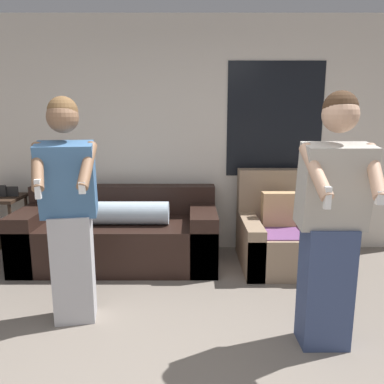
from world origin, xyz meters
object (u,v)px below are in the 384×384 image
(side_table, at_px, (2,206))
(person_left, at_px, (69,211))
(armchair, at_px, (278,236))
(couch, at_px, (120,235))
(person_right, at_px, (331,223))

(side_table, relative_size, person_left, 0.49)
(armchair, height_order, person_left, person_left)
(couch, height_order, person_left, person_left)
(person_right, bearing_deg, armchair, 89.72)
(armchair, distance_m, side_table, 3.11)
(person_right, bearing_deg, side_table, 150.71)
(couch, xyz_separation_m, person_left, (-0.13, -1.20, 0.58))
(armchair, relative_size, person_left, 0.58)
(side_table, bearing_deg, person_right, -29.29)
(side_table, distance_m, person_right, 3.55)
(person_left, relative_size, person_right, 0.99)
(side_table, height_order, person_right, person_right)
(armchair, xyz_separation_m, side_table, (-3.09, 0.24, 0.27))
(couch, xyz_separation_m, person_right, (1.72, -1.53, 0.58))
(person_left, bearing_deg, side_table, 131.48)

